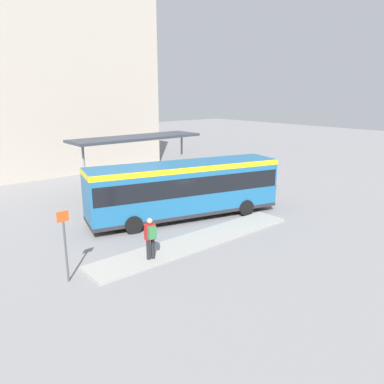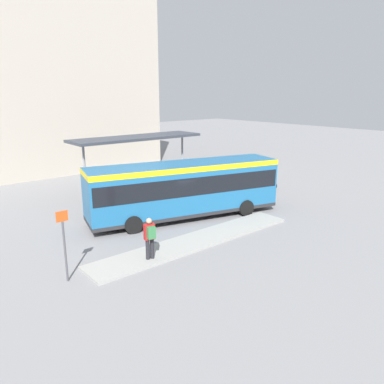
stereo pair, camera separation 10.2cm
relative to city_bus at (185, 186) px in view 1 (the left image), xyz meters
name	(u,v)px [view 1 (the left image)]	position (x,y,z in m)	size (l,w,h in m)	color
ground_plane	(185,217)	(-0.01, 0.00, -1.85)	(120.00, 120.00, 0.00)	gray
curb_island	(198,240)	(-1.80, -3.19, -1.79)	(11.27, 1.80, 0.12)	#9E9E99
city_bus	(185,186)	(0.00, 0.00, 0.00)	(11.19, 5.17, 3.17)	#1E6093
pedestrian_waiting	(151,236)	(-4.76, -3.59, -0.69)	(0.48, 0.53, 1.82)	#232328
bicycle_blue	(267,184)	(8.94, 1.22, -1.51)	(0.48, 1.59, 0.69)	black
bicycle_red	(259,182)	(8.87, 1.95, -1.50)	(0.48, 1.64, 0.71)	black
bicycle_green	(251,181)	(8.78, 2.68, -1.48)	(0.48, 1.75, 0.75)	black
station_shelter	(137,139)	(1.21, 6.85, 1.95)	(9.54, 2.65, 3.97)	#383D47
potted_planter_near_shelter	(196,181)	(4.41, 4.18, -1.15)	(0.79, 0.79, 1.33)	slate
platform_sign	(65,243)	(-8.14, -2.97, -0.29)	(0.44, 0.08, 2.80)	#4C4C51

